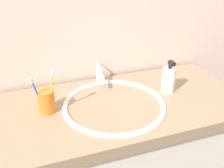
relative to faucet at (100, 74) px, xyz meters
name	(u,v)px	position (x,y,z in m)	size (l,w,h in m)	color
tiled_wall_back	(96,19)	(0.02, 0.10, 0.25)	(2.36, 0.04, 2.40)	beige
sink_basin	(114,114)	(0.00, -0.22, -0.10)	(0.45, 0.45, 0.13)	white
faucet	(100,74)	(0.00, 0.00, 0.00)	(0.02, 0.15, 0.11)	silver
toothbrush_cup	(47,101)	(-0.28, -0.17, -0.01)	(0.07, 0.07, 0.10)	orange
toothbrush_yellow	(52,88)	(-0.26, -0.19, 0.06)	(0.04, 0.03, 0.20)	yellow
toothbrush_blue	(37,93)	(-0.32, -0.18, 0.05)	(0.05, 0.03, 0.17)	blue
soap_dispenser	(169,79)	(0.28, -0.18, 0.01)	(0.06, 0.06, 0.16)	white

